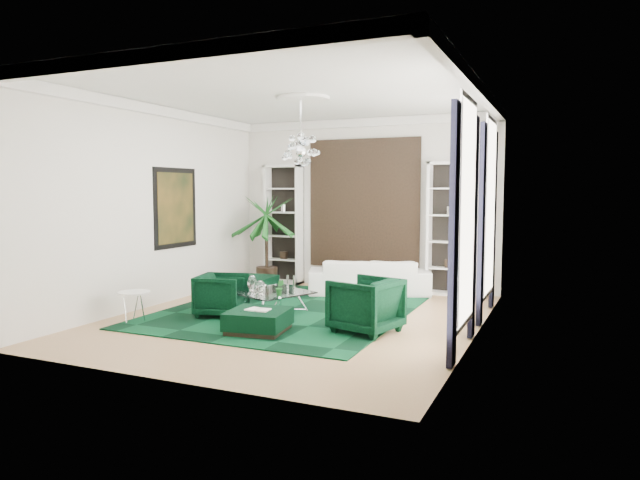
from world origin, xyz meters
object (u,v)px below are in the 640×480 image
at_px(side_table, 134,307).
at_px(armchair_right, 366,305).
at_px(coffee_table, 272,303).
at_px(ottoman_side, 252,286).
at_px(armchair_left, 222,295).
at_px(ottoman_front, 258,321).
at_px(palm, 266,228).
at_px(sofa, 369,277).

bearing_deg(side_table, armchair_right, 13.57).
relative_size(coffee_table, ottoman_side, 1.33).
distance_m(armchair_left, coffee_table, 0.90).
bearing_deg(coffee_table, ottoman_side, 131.10).
bearing_deg(ottoman_front, palm, 117.19).
distance_m(sofa, ottoman_front, 3.88).
distance_m(ottoman_side, side_table, 3.01).
xyz_separation_m(coffee_table, side_table, (-1.79, -1.51, 0.05)).
bearing_deg(side_table, ottoman_side, 79.99).
height_order(sofa, ottoman_side, sofa).
bearing_deg(ottoman_front, armchair_left, 146.65).
height_order(sofa, armchair_right, armchair_right).
bearing_deg(armchair_left, side_table, 119.43).
height_order(side_table, palm, palm).
height_order(ottoman_front, palm, palm).
bearing_deg(armchair_left, armchair_right, -105.63).
relative_size(sofa, armchair_right, 2.69).
height_order(coffee_table, side_table, side_table).
bearing_deg(ottoman_side, coffee_table, -48.90).
relative_size(armchair_left, palm, 0.31).
bearing_deg(sofa, palm, -20.38).
relative_size(armchair_right, ottoman_side, 1.08).
height_order(coffee_table, ottoman_side, coffee_table).
bearing_deg(sofa, coffee_table, 48.72).
xyz_separation_m(sofa, palm, (-2.48, -0.01, 0.97)).
relative_size(sofa, armchair_left, 3.10).
xyz_separation_m(ottoman_side, ottoman_front, (1.72, -2.73, -0.02)).
bearing_deg(palm, armchair_left, -75.43).
relative_size(sofa, ottoman_side, 2.89).
distance_m(coffee_table, ottoman_side, 1.92).
bearing_deg(palm, armchair_right, -42.10).
bearing_deg(sofa, armchair_left, 40.69).
xyz_separation_m(sofa, armchair_left, (-1.68, -3.07, 0.00)).
height_order(armchair_left, side_table, armchair_left).
distance_m(sofa, side_table, 4.91).
relative_size(sofa, palm, 0.95).
height_order(armchair_right, palm, palm).
xyz_separation_m(sofa, side_table, (-2.75, -4.07, -0.12)).
bearing_deg(coffee_table, palm, 120.66).
distance_m(armchair_right, side_table, 3.88).
distance_m(armchair_right, palm, 4.79).
height_order(armchair_right, ottoman_front, armchair_right).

